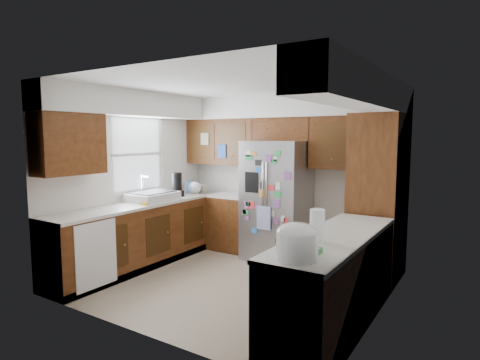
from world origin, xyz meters
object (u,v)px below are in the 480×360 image
Objects in this scene: fridge at (277,201)px; rice_cooker at (297,240)px; paper_towel at (317,226)px; pantry at (378,198)px.

rice_cooker is at bearing -59.87° from fridge.
rice_cooker is 1.13× the size of paper_towel.
paper_towel is at bearing -91.92° from pantry.
paper_towel is (-0.07, -1.95, -0.01)m from pantry.
fridge is at bearing 125.57° from paper_towel.
pantry is 1.19× the size of fridge.
fridge is (-1.50, 0.05, -0.17)m from pantry.
fridge reaches higher than rice_cooker.
paper_towel reaches higher than rice_cooker.
paper_towel is at bearing -54.43° from fridge.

